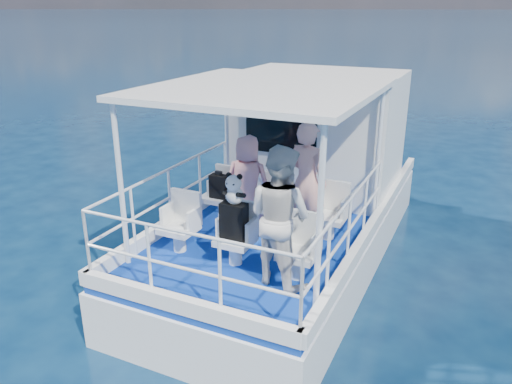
# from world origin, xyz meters

# --- Properties ---
(ground) EXTENTS (2000.00, 2000.00, 0.00)m
(ground) POSITION_xyz_m (0.00, 0.00, 0.00)
(ground) COLOR #071E3A
(ground) RESTS_ON ground
(hull) EXTENTS (3.00, 7.00, 1.60)m
(hull) POSITION_xyz_m (0.00, 1.00, 0.00)
(hull) COLOR white
(hull) RESTS_ON ground
(deck) EXTENTS (2.90, 6.90, 0.10)m
(deck) POSITION_xyz_m (0.00, 1.00, 0.85)
(deck) COLOR #0B319B
(deck) RESTS_ON hull
(cabin) EXTENTS (2.85, 2.00, 2.20)m
(cabin) POSITION_xyz_m (0.00, 2.30, 2.00)
(cabin) COLOR white
(cabin) RESTS_ON deck
(canopy) EXTENTS (3.00, 3.20, 0.08)m
(canopy) POSITION_xyz_m (0.00, -0.20, 3.14)
(canopy) COLOR white
(canopy) RESTS_ON cabin
(canopy_posts) EXTENTS (2.77, 2.97, 2.20)m
(canopy_posts) POSITION_xyz_m (0.00, -0.25, 2.00)
(canopy_posts) COLOR white
(canopy_posts) RESTS_ON deck
(railings) EXTENTS (2.84, 3.59, 1.00)m
(railings) POSITION_xyz_m (0.00, -0.58, 1.40)
(railings) COLOR white
(railings) RESTS_ON deck
(seat_port_fwd) EXTENTS (0.48, 0.46, 0.38)m
(seat_port_fwd) POSITION_xyz_m (-0.90, 0.20, 1.09)
(seat_port_fwd) COLOR white
(seat_port_fwd) RESTS_ON deck
(seat_center_fwd) EXTENTS (0.48, 0.46, 0.38)m
(seat_center_fwd) POSITION_xyz_m (0.00, 0.20, 1.09)
(seat_center_fwd) COLOR white
(seat_center_fwd) RESTS_ON deck
(seat_stbd_fwd) EXTENTS (0.48, 0.46, 0.38)m
(seat_stbd_fwd) POSITION_xyz_m (0.90, 0.20, 1.09)
(seat_stbd_fwd) COLOR white
(seat_stbd_fwd) RESTS_ON deck
(seat_port_aft) EXTENTS (0.48, 0.46, 0.38)m
(seat_port_aft) POSITION_xyz_m (-0.90, -1.10, 1.09)
(seat_port_aft) COLOR white
(seat_port_aft) RESTS_ON deck
(seat_center_aft) EXTENTS (0.48, 0.46, 0.38)m
(seat_center_aft) POSITION_xyz_m (0.00, -1.10, 1.09)
(seat_center_aft) COLOR white
(seat_center_aft) RESTS_ON deck
(seat_stbd_aft) EXTENTS (0.48, 0.46, 0.38)m
(seat_stbd_aft) POSITION_xyz_m (0.90, -1.10, 1.09)
(seat_stbd_aft) COLOR white
(seat_stbd_aft) RESTS_ON deck
(passenger_port_fwd) EXTENTS (0.61, 0.48, 1.48)m
(passenger_port_fwd) POSITION_xyz_m (-0.40, 0.09, 1.64)
(passenger_port_fwd) COLOR pink
(passenger_port_fwd) RESTS_ON deck
(passenger_stbd_fwd) EXTENTS (0.73, 0.57, 1.78)m
(passenger_stbd_fwd) POSITION_xyz_m (0.56, 0.09, 1.79)
(passenger_stbd_fwd) COLOR #EFA59A
(passenger_stbd_fwd) RESTS_ON deck
(passenger_stbd_aft) EXTENTS (1.04, 0.92, 1.79)m
(passenger_stbd_aft) POSITION_xyz_m (0.71, -1.27, 1.79)
(passenger_stbd_aft) COLOR silver
(passenger_stbd_aft) RESTS_ON deck
(backpack_port) EXTENTS (0.29, 0.16, 0.38)m
(backpack_port) POSITION_xyz_m (-0.93, 0.14, 1.47)
(backpack_port) COLOR black
(backpack_port) RESTS_ON seat_port_fwd
(backpack_center) EXTENTS (0.34, 0.19, 0.52)m
(backpack_center) POSITION_xyz_m (0.01, -1.14, 1.54)
(backpack_center) COLOR black
(backpack_center) RESTS_ON seat_center_aft
(compact_camera) EXTENTS (0.11, 0.06, 0.06)m
(compact_camera) POSITION_xyz_m (-0.94, 0.15, 1.70)
(compact_camera) COLOR black
(compact_camera) RESTS_ON backpack_port
(panda) EXTENTS (0.26, 0.22, 0.41)m
(panda) POSITION_xyz_m (0.02, -1.14, 2.00)
(panda) COLOR silver
(panda) RESTS_ON backpack_center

